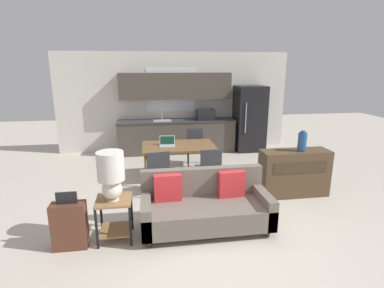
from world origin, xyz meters
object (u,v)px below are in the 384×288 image
at_px(credenza, 294,173).
at_px(dining_chair_near_left, 158,170).
at_px(side_table, 115,212).
at_px(laptop, 167,143).
at_px(table_lamp, 111,173).
at_px(vase, 302,142).
at_px(dining_table, 179,148).
at_px(couch, 205,206).
at_px(dining_chair_far_right, 195,145).
at_px(dining_chair_near_right, 209,167).
at_px(suitcase, 70,225).
at_px(refrigerator, 249,118).

xyz_separation_m(credenza, dining_chair_near_left, (-2.48, 0.34, 0.07)).
bearing_deg(side_table, dining_chair_near_left, 64.43).
relative_size(side_table, laptop, 1.76).
distance_m(table_lamp, vase, 3.37).
bearing_deg(dining_table, couch, -85.52).
bearing_deg(vase, dining_chair_near_left, 171.72).
height_order(dining_chair_far_right, dining_chair_near_right, same).
height_order(credenza, dining_chair_far_right, dining_chair_far_right).
bearing_deg(dining_chair_near_left, dining_table, -126.21).
xyz_separation_m(credenza, laptop, (-2.24, 1.16, 0.35)).
bearing_deg(suitcase, credenza, 17.12).
xyz_separation_m(couch, suitcase, (-1.85, -0.25, -0.01)).
xyz_separation_m(dining_chair_far_right, suitcase, (-2.17, -3.15, -0.17)).
relative_size(couch, laptop, 5.49).
bearing_deg(refrigerator, credenza, -93.67).
bearing_deg(couch, dining_table, 94.48).
bearing_deg(dining_chair_far_right, dining_chair_near_right, -83.84).
height_order(refrigerator, dining_chair_far_right, refrigerator).
bearing_deg(vase, laptop, 152.72).
bearing_deg(couch, dining_chair_far_right, 83.56).
bearing_deg(dining_chair_far_right, side_table, -111.70).
relative_size(dining_table, table_lamp, 2.24).
distance_m(refrigerator, dining_chair_far_right, 2.07).
relative_size(credenza, suitcase, 1.59).
distance_m(dining_chair_far_right, dining_chair_near_left, 1.93).
relative_size(table_lamp, suitcase, 0.85).
relative_size(dining_chair_near_right, laptop, 2.58).
height_order(side_table, vase, vase).
distance_m(side_table, credenza, 3.28).
xyz_separation_m(dining_chair_near_left, laptop, (0.24, 0.83, 0.28)).
bearing_deg(side_table, vase, 16.92).
bearing_deg(dining_chair_near_right, dining_chair_near_left, -2.91).
relative_size(dining_table, dining_chair_far_right, 1.73).
xyz_separation_m(table_lamp, dining_chair_far_right, (1.61, 3.05, -0.48)).
distance_m(dining_chair_far_right, dining_chair_near_right, 1.66).
height_order(dining_table, suitcase, suitcase).
height_order(laptop, suitcase, laptop).
bearing_deg(dining_chair_near_right, credenza, 162.78).
distance_m(refrigerator, side_table, 5.30).
bearing_deg(couch, vase, 23.83).
relative_size(couch, dining_chair_far_right, 2.13).
bearing_deg(suitcase, dining_table, 53.81).
distance_m(couch, credenza, 2.05).
relative_size(vase, dining_chair_far_right, 0.43).
xyz_separation_m(vase, laptop, (-2.32, 1.20, -0.25)).
xyz_separation_m(table_lamp, dining_chair_near_left, (0.65, 1.38, -0.48)).
bearing_deg(side_table, dining_chair_near_right, 40.45).
relative_size(dining_table, dining_chair_near_right, 1.73).
xyz_separation_m(couch, laptop, (-0.40, 2.05, 0.44)).
bearing_deg(vase, table_lamp, -162.66).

